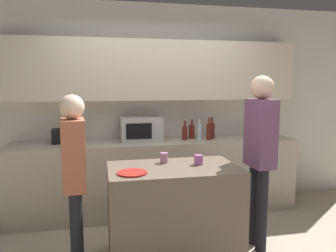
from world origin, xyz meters
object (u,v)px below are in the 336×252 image
(bottle_1, at_px, (192,131))
(person_center, at_px, (260,147))
(microwave, at_px, (141,129))
(cup_1, at_px, (198,160))
(bottle_4, at_px, (212,130))
(potted_plant, at_px, (269,122))
(bottle_2, at_px, (199,132))
(plate_on_island, at_px, (132,173))
(person_left, at_px, (74,170))
(bottle_3, at_px, (209,131))
(toaster, at_px, (63,136))
(bottle_0, at_px, (185,133))
(cup_0, at_px, (164,158))

(bottle_1, bearing_deg, person_center, -73.85)
(microwave, xyz_separation_m, cup_1, (0.40, -1.19, -0.15))
(bottle_4, bearing_deg, person_center, -85.98)
(potted_plant, height_order, bottle_1, potted_plant)
(bottle_2, height_order, bottle_4, bottle_4)
(plate_on_island, relative_size, person_left, 0.17)
(bottle_3, height_order, person_center, person_center)
(plate_on_island, bearing_deg, bottle_2, 52.50)
(toaster, bearing_deg, bottle_4, 0.02)
(toaster, xyz_separation_m, plate_on_island, (0.70, -1.38, -0.12))
(bottle_0, height_order, bottle_2, bottle_2)
(bottle_0, xyz_separation_m, cup_1, (-0.16, -1.11, -0.09))
(bottle_4, relative_size, person_left, 0.18)
(microwave, xyz_separation_m, person_left, (-0.73, -1.29, -0.16))
(potted_plant, relative_size, bottle_4, 1.42)
(cup_0, xyz_separation_m, person_left, (-0.83, -0.24, -0.02))
(plate_on_island, bearing_deg, cup_1, 16.34)
(potted_plant, xyz_separation_m, bottle_3, (-0.92, -0.12, -0.09))
(person_center, bearing_deg, plate_on_island, 96.23)
(bottle_2, height_order, person_center, person_center)
(bottle_4, bearing_deg, bottle_0, -169.01)
(person_center, bearing_deg, potted_plant, -34.48)
(toaster, relative_size, potted_plant, 0.66)
(toaster, bearing_deg, potted_plant, 0.00)
(bottle_0, relative_size, cup_1, 2.73)
(toaster, relative_size, bottle_0, 1.03)
(microwave, relative_size, potted_plant, 1.32)
(microwave, height_order, person_center, person_center)
(bottle_4, xyz_separation_m, person_center, (0.08, -1.19, 0.00))
(cup_1, bearing_deg, potted_plant, 40.60)
(microwave, xyz_separation_m, plate_on_island, (-0.25, -1.38, -0.18))
(bottle_3, bearing_deg, bottle_4, 56.39)
(plate_on_island, relative_size, cup_1, 2.82)
(plate_on_island, distance_m, person_left, 0.49)
(toaster, xyz_separation_m, bottle_0, (1.51, -0.07, 0.01))
(microwave, height_order, cup_1, microwave)
(bottle_3, distance_m, bottle_4, 0.15)
(microwave, distance_m, person_left, 1.49)
(potted_plant, height_order, cup_0, potted_plant)
(bottle_0, distance_m, bottle_2, 0.20)
(cup_0, bearing_deg, person_left, -164.10)
(toaster, relative_size, bottle_2, 0.98)
(microwave, relative_size, bottle_0, 2.06)
(cup_0, xyz_separation_m, cup_1, (0.31, -0.13, -0.00))
(potted_plant, bearing_deg, cup_0, -148.13)
(bottle_1, height_order, bottle_3, bottle_3)
(bottle_0, distance_m, bottle_4, 0.40)
(microwave, distance_m, cup_1, 1.26)
(plate_on_island, bearing_deg, bottle_4, 49.03)
(microwave, distance_m, toaster, 0.95)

